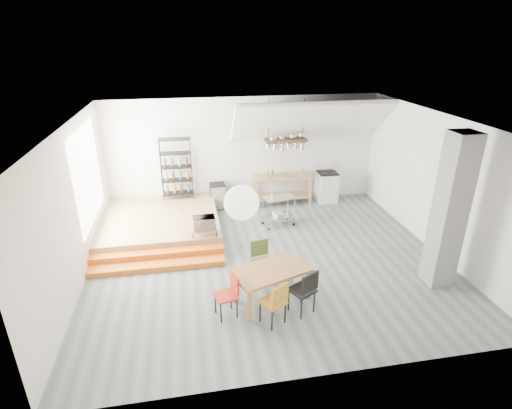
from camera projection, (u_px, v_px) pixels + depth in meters
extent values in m
plane|color=#576165|center=(268.00, 259.00, 9.26)|extent=(8.00, 8.00, 0.00)
cube|color=silver|center=(244.00, 152.00, 11.79)|extent=(8.00, 0.04, 3.20)
cube|color=silver|center=(73.00, 209.00, 7.97)|extent=(0.04, 7.00, 3.20)
cube|color=silver|center=(437.00, 184.00, 9.28)|extent=(0.04, 7.00, 3.20)
cube|color=white|center=(270.00, 121.00, 8.00)|extent=(8.00, 7.00, 0.02)
cube|color=white|center=(311.00, 122.00, 11.17)|extent=(4.40, 1.44, 1.32)
cube|color=white|center=(88.00, 175.00, 9.25)|extent=(0.02, 2.50, 2.20)
cube|color=#9C784E|center=(161.00, 223.00, 10.58)|extent=(3.00, 3.00, 0.40)
cube|color=#CF6118|center=(158.00, 266.00, 8.87)|extent=(3.00, 0.35, 0.13)
cube|color=#CF6118|center=(158.00, 255.00, 9.16)|extent=(3.00, 0.35, 0.27)
cube|color=slate|center=(449.00, 212.00, 7.81)|extent=(0.50, 0.50, 3.20)
cube|color=#9C784E|center=(283.00, 177.00, 11.94)|extent=(1.80, 0.60, 0.06)
cube|color=#9C784E|center=(282.00, 196.00, 12.19)|extent=(1.70, 0.55, 0.04)
cube|color=#9C784E|center=(306.00, 186.00, 12.45)|extent=(0.06, 0.06, 0.86)
cube|color=#9C784E|center=(255.00, 190.00, 12.18)|extent=(0.06, 0.06, 0.86)
cube|color=#9C784E|center=(310.00, 191.00, 12.05)|extent=(0.06, 0.06, 0.86)
cube|color=#9C784E|center=(257.00, 195.00, 11.78)|extent=(0.06, 0.06, 0.86)
cube|color=white|center=(326.00, 187.00, 12.34)|extent=(0.60, 0.60, 0.90)
cube|color=black|center=(327.00, 173.00, 12.15)|extent=(0.58, 0.58, 0.03)
cube|color=white|center=(325.00, 166.00, 12.35)|extent=(0.60, 0.05, 0.25)
cylinder|color=black|center=(330.00, 170.00, 12.29)|extent=(0.18, 0.18, 0.02)
cylinder|color=black|center=(322.00, 171.00, 12.25)|extent=(0.18, 0.18, 0.02)
cylinder|color=black|center=(333.00, 173.00, 12.04)|extent=(0.18, 0.18, 0.02)
cylinder|color=black|center=(325.00, 174.00, 11.99)|extent=(0.18, 0.18, 0.02)
cube|color=#452B1B|center=(285.00, 140.00, 11.30)|extent=(1.20, 0.50, 0.05)
cylinder|color=black|center=(268.00, 120.00, 10.99)|extent=(0.02, 0.02, 1.15)
cylinder|color=black|center=(303.00, 119.00, 11.15)|extent=(0.02, 0.02, 1.15)
cylinder|color=silver|center=(269.00, 146.00, 11.22)|extent=(0.16, 0.16, 0.12)
cylinder|color=silver|center=(275.00, 146.00, 11.27)|extent=(0.20, 0.20, 0.16)
cylinder|color=silver|center=(282.00, 147.00, 11.31)|extent=(0.16, 0.16, 0.20)
cylinder|color=silver|center=(289.00, 145.00, 11.32)|extent=(0.20, 0.20, 0.12)
cylinder|color=silver|center=(296.00, 145.00, 11.36)|extent=(0.16, 0.16, 0.16)
cylinder|color=silver|center=(303.00, 146.00, 11.40)|extent=(0.20, 0.20, 0.20)
cylinder|color=black|center=(191.00, 166.00, 11.54)|extent=(0.02, 0.02, 1.80)
cylinder|color=black|center=(162.00, 167.00, 11.40)|extent=(0.02, 0.02, 1.80)
cylinder|color=black|center=(192.00, 170.00, 11.22)|extent=(0.02, 0.02, 1.80)
cylinder|color=black|center=(161.00, 171.00, 11.08)|extent=(0.02, 0.02, 1.80)
cube|color=black|center=(179.00, 193.00, 11.61)|extent=(0.88, 0.38, 0.02)
cube|color=black|center=(177.00, 180.00, 11.45)|extent=(0.88, 0.38, 0.02)
cube|color=black|center=(176.00, 167.00, 11.29)|extent=(0.88, 0.38, 0.02)
cube|color=black|center=(175.00, 153.00, 11.13)|extent=(0.88, 0.38, 0.02)
cube|color=black|center=(174.00, 139.00, 10.98)|extent=(0.88, 0.38, 0.03)
cylinder|color=#317C3E|center=(178.00, 189.00, 11.55)|extent=(0.07, 0.07, 0.24)
cylinder|color=#AA6F1C|center=(177.00, 175.00, 11.39)|extent=(0.07, 0.07, 0.24)
cylinder|color=maroon|center=(176.00, 162.00, 11.24)|extent=(0.07, 0.07, 0.24)
cube|color=#9C784E|center=(204.00, 229.00, 9.49)|extent=(0.60, 0.40, 0.03)
cylinder|color=black|center=(215.00, 228.00, 9.72)|extent=(0.02, 0.02, 0.13)
cylinder|color=black|center=(193.00, 229.00, 9.63)|extent=(0.02, 0.02, 0.13)
cylinder|color=black|center=(216.00, 234.00, 9.41)|extent=(0.02, 0.02, 0.13)
cylinder|color=black|center=(193.00, 236.00, 9.32)|extent=(0.02, 0.02, 0.13)
sphere|color=white|center=(242.00, 203.00, 6.71)|extent=(0.60, 0.60, 0.60)
cube|color=brown|center=(270.00, 271.00, 7.60)|extent=(1.65, 1.26, 0.05)
cube|color=brown|center=(288.00, 268.00, 8.31)|extent=(0.08, 0.08, 0.64)
cube|color=brown|center=(232.00, 287.00, 7.71)|extent=(0.08, 0.08, 0.64)
cube|color=brown|center=(308.00, 285.00, 7.76)|extent=(0.08, 0.08, 0.64)
cube|color=brown|center=(249.00, 306.00, 7.16)|extent=(0.08, 0.08, 0.64)
cube|color=#B77F1F|center=(273.00, 302.00, 7.07)|extent=(0.54, 0.54, 0.04)
cube|color=#B77F1F|center=(280.00, 295.00, 6.84)|extent=(0.35, 0.22, 0.35)
cylinder|color=black|center=(272.00, 321.00, 6.95)|extent=(0.03, 0.03, 0.44)
cylinder|color=black|center=(285.00, 313.00, 7.14)|extent=(0.03, 0.03, 0.44)
cylinder|color=black|center=(260.00, 312.00, 7.17)|extent=(0.03, 0.03, 0.44)
cylinder|color=black|center=(273.00, 304.00, 7.36)|extent=(0.03, 0.03, 0.44)
cube|color=black|center=(302.00, 290.00, 7.35)|extent=(0.57, 0.57, 0.04)
cube|color=black|center=(310.00, 283.00, 7.11)|extent=(0.37, 0.23, 0.37)
cylinder|color=black|center=(301.00, 309.00, 7.23)|extent=(0.03, 0.03, 0.46)
cylinder|color=black|center=(314.00, 302.00, 7.42)|extent=(0.03, 0.03, 0.46)
cylinder|color=black|center=(289.00, 300.00, 7.47)|extent=(0.03, 0.03, 0.46)
cylinder|color=black|center=(301.00, 293.00, 7.66)|extent=(0.03, 0.03, 0.46)
cube|color=#4F5E2C|center=(263.00, 263.00, 8.23)|extent=(0.49, 0.49, 0.04)
cube|color=#4F5E2C|center=(259.00, 248.00, 8.28)|extent=(0.40, 0.12, 0.36)
cylinder|color=black|center=(267.00, 267.00, 8.52)|extent=(0.03, 0.03, 0.46)
cylinder|color=black|center=(252.00, 270.00, 8.41)|extent=(0.03, 0.03, 0.46)
cylinder|color=black|center=(273.00, 275.00, 8.24)|extent=(0.03, 0.03, 0.46)
cylinder|color=black|center=(258.00, 279.00, 8.12)|extent=(0.03, 0.03, 0.46)
cube|color=red|center=(226.00, 296.00, 7.25)|extent=(0.47, 0.47, 0.04)
cube|color=red|center=(234.00, 282.00, 7.22)|extent=(0.13, 0.37, 0.34)
cylinder|color=black|center=(237.00, 308.00, 7.26)|extent=(0.03, 0.03, 0.43)
cylinder|color=black|center=(231.00, 299.00, 7.52)|extent=(0.03, 0.03, 0.43)
cylinder|color=black|center=(221.00, 313.00, 7.15)|extent=(0.03, 0.03, 0.43)
cylinder|color=black|center=(215.00, 303.00, 7.41)|extent=(0.03, 0.03, 0.43)
cube|color=silver|center=(279.00, 198.00, 10.62)|extent=(0.89, 0.61, 0.04)
cube|color=silver|center=(278.00, 216.00, 10.82)|extent=(0.89, 0.61, 0.03)
cylinder|color=silver|center=(288.00, 206.00, 11.07)|extent=(0.03, 0.03, 0.77)
sphere|color=black|center=(287.00, 218.00, 11.22)|extent=(0.07, 0.07, 0.07)
cylinder|color=silver|center=(263.00, 211.00, 10.80)|extent=(0.03, 0.03, 0.77)
sphere|color=black|center=(263.00, 223.00, 10.95)|extent=(0.07, 0.07, 0.07)
cylinder|color=silver|center=(294.00, 212.00, 10.73)|extent=(0.03, 0.03, 0.77)
sphere|color=black|center=(294.00, 224.00, 10.88)|extent=(0.07, 0.07, 0.07)
cylinder|color=silver|center=(269.00, 216.00, 10.47)|extent=(0.03, 0.03, 0.77)
sphere|color=black|center=(269.00, 229.00, 10.61)|extent=(0.07, 0.07, 0.07)
cube|color=black|center=(218.00, 196.00, 11.86)|extent=(0.44, 0.44, 0.75)
imported|color=beige|center=(204.00, 223.00, 9.43)|extent=(0.53, 0.37, 0.29)
imported|color=silver|center=(287.00, 175.00, 11.89)|extent=(0.27, 0.27, 0.05)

